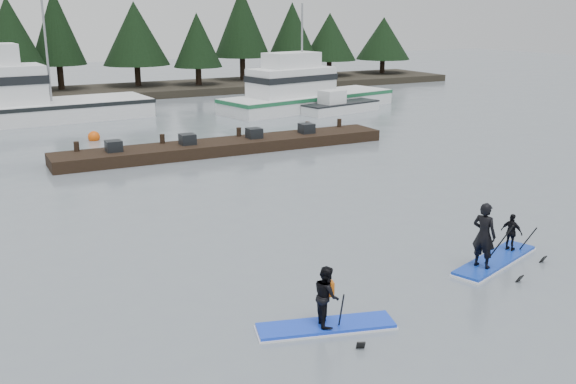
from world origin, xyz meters
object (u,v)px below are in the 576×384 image
paddleboard_duo (493,243)px  fishing_boat_medium (305,101)px  floating_dock (227,146)px  fishing_boat_large (8,112)px  paddleboard_solo (326,306)px

paddleboard_duo → fishing_boat_medium: bearing=52.3°
floating_dock → fishing_boat_large: bearing=122.4°
floating_dock → paddleboard_solo: (-5.29, -18.03, 0.26)m
fishing_boat_large → paddleboard_duo: fishing_boat_large is taller
paddleboard_solo → paddleboard_duo: (5.91, 1.00, 0.10)m
fishing_boat_large → paddleboard_duo: (9.24, -31.17, -0.06)m
floating_dock → paddleboard_duo: paddleboard_duo is taller
fishing_boat_large → paddleboard_duo: 32.51m
fishing_boat_medium → floating_dock: bearing=-145.6°
fishing_boat_medium → floating_dock: size_ratio=0.82×
paddleboard_solo → paddleboard_duo: bearing=25.9°
fishing_boat_large → paddleboard_duo: bearing=-76.7°
floating_dock → paddleboard_solo: size_ratio=5.39×
fishing_boat_medium → paddleboard_duo: bearing=-120.8°
fishing_boat_medium → paddleboard_solo: (-15.82, -28.75, -0.03)m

